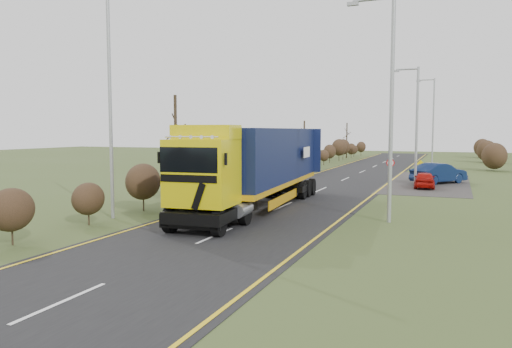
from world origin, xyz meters
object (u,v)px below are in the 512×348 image
Objects in this scene: car_red_hatchback at (425,180)px; streetlight_near at (389,98)px; speed_sign at (390,168)px; lorry at (260,162)px; car_blue_sedan at (439,173)px.

streetlight_near is at bearing 83.80° from car_red_hatchback.
speed_sign is (-1.47, 13.60, -4.03)m from streetlight_near.
lorry is 3.27× the size of car_blue_sedan.
streetlight_near is (6.54, -1.38, 3.03)m from lorry.
streetlight_near is 14.26m from speed_sign.
streetlight_near is at bearing -83.84° from speed_sign.
car_red_hatchback is (7.34, 12.94, -1.83)m from lorry.
car_blue_sedan is at bearing 59.40° from lorry.
lorry reaches higher than car_red_hatchback.
car_red_hatchback is 1.68× the size of speed_sign.
car_red_hatchback is at bearing 114.22° from car_blue_sedan.
car_blue_sedan is (8.16, 16.46, -1.64)m from lorry.
car_blue_sedan is 5.28m from speed_sign.
speed_sign is at bearing 96.16° from streetlight_near.
car_blue_sedan is (0.82, 3.52, 0.19)m from car_red_hatchback.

